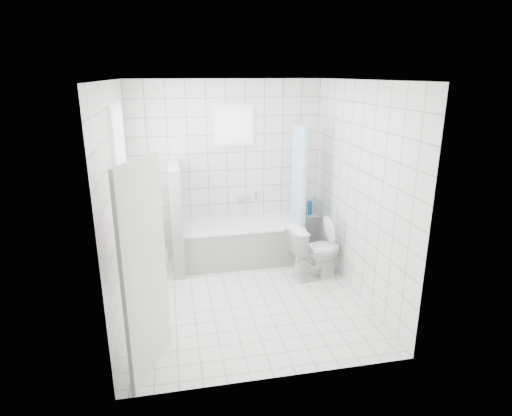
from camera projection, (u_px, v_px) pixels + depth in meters
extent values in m
plane|color=white|center=(246.00, 298.00, 5.32)|extent=(3.00, 3.00, 0.00)
plane|color=white|center=(244.00, 80.00, 4.54)|extent=(3.00, 3.00, 0.00)
cube|color=white|center=(227.00, 170.00, 6.33)|extent=(2.80, 0.02, 2.60)
cube|color=white|center=(276.00, 246.00, 3.53)|extent=(2.80, 0.02, 2.60)
cube|color=white|center=(119.00, 204.00, 4.66)|extent=(0.02, 3.00, 2.60)
cube|color=white|center=(358.00, 191.00, 5.20)|extent=(0.02, 3.00, 2.60)
cube|color=white|center=(123.00, 171.00, 4.86)|extent=(0.01, 0.90, 1.40)
cube|color=white|center=(234.00, 126.00, 6.11)|extent=(0.50, 0.01, 0.50)
cube|color=white|center=(133.00, 232.00, 5.09)|extent=(0.18, 1.02, 0.08)
cube|color=silver|center=(145.00, 271.00, 3.77)|extent=(0.35, 0.75, 2.00)
cube|color=white|center=(242.00, 243.00, 6.32)|extent=(1.71, 0.75, 0.55)
cube|color=white|center=(242.00, 224.00, 6.23)|extent=(1.73, 0.77, 0.03)
cube|color=white|center=(176.00, 217.00, 5.95)|extent=(0.15, 0.85, 1.50)
cube|color=white|center=(307.00, 232.00, 6.76)|extent=(0.40, 0.24, 0.55)
imported|color=white|center=(315.00, 251.00, 5.77)|extent=(0.79, 0.54, 0.75)
cylinder|color=silver|center=(298.00, 124.00, 5.93)|extent=(0.02, 0.80, 0.02)
cube|color=silver|center=(244.00, 199.00, 6.48)|extent=(0.18, 0.06, 0.06)
imported|color=#E15799|center=(130.00, 226.00, 4.71)|extent=(0.13, 0.13, 0.33)
imported|color=silver|center=(132.00, 223.00, 5.03)|extent=(0.17, 0.17, 0.17)
imported|color=#30B8DB|center=(131.00, 228.00, 4.87)|extent=(0.09, 0.09, 0.17)
imported|color=white|center=(133.00, 214.00, 5.17)|extent=(0.16, 0.16, 0.29)
imported|color=#B359A3|center=(134.00, 214.00, 5.34)|extent=(0.12, 0.12, 0.18)
cylinder|color=#F01C42|center=(305.00, 208.00, 6.66)|extent=(0.06, 0.06, 0.23)
cylinder|color=#1CA956|center=(305.00, 211.00, 6.55)|extent=(0.06, 0.06, 0.22)
cylinder|color=blue|center=(310.00, 208.00, 6.69)|extent=(0.06, 0.06, 0.23)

